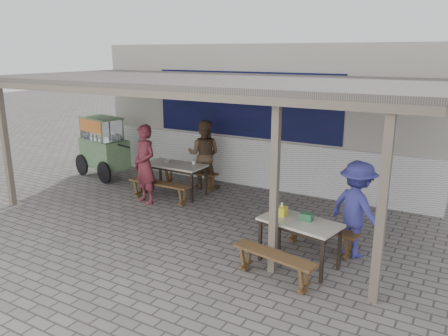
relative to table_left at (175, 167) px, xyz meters
name	(u,v)px	position (x,y,z in m)	size (l,w,h in m)	color
ground	(182,223)	(1.21, -1.43, -0.67)	(60.00, 60.00, 0.00)	slate
back_wall	(261,115)	(1.21, 2.14, 1.05)	(9.00, 1.28, 3.50)	#B1AD9E
warung_roof	(206,82)	(1.23, -0.54, 2.04)	(9.00, 4.21, 2.81)	#615853
table_left	(175,167)	(0.00, 0.00, 0.00)	(1.47, 0.71, 0.75)	beige
bench_left_street	(160,187)	(0.00, -0.60, -0.33)	(1.57, 0.28, 0.45)	brown
bench_left_wall	(189,175)	(0.00, 0.60, -0.33)	(1.57, 0.28, 0.45)	brown
table_right	(300,226)	(3.84, -1.93, -0.01)	(1.34, 0.89, 0.75)	beige
bench_right_street	(274,261)	(3.71, -2.62, -0.34)	(1.36, 0.52, 0.45)	brown
bench_right_wall	(320,232)	(3.97, -1.25, -0.34)	(1.36, 0.52, 0.45)	brown
vendor_cart	(103,145)	(-2.61, 0.31, 0.21)	(2.10, 1.12, 1.63)	#6F8E5F
patron_street_side	(145,165)	(-0.21, -0.82, 0.22)	(0.65, 0.43, 1.78)	maroon
patron_wall_side	(204,154)	(0.31, 0.80, 0.18)	(0.83, 0.65, 1.71)	brown
patron_right_table	(357,209)	(4.51, -1.14, 0.14)	(1.05, 0.60, 1.62)	#37388F
tissue_box	(282,211)	(3.50, -1.85, 0.15)	(0.15, 0.15, 0.15)	yellow
donation_box	(306,217)	(3.92, -1.87, 0.14)	(0.18, 0.12, 0.12)	#2E6940
condiment_jar	(194,163)	(0.41, 0.19, 0.12)	(0.08, 0.08, 0.09)	white
condiment_bowl	(167,160)	(-0.30, 0.11, 0.10)	(0.19, 0.19, 0.05)	white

